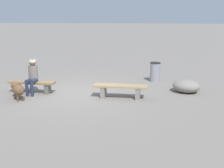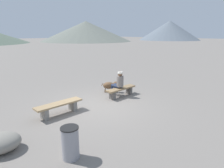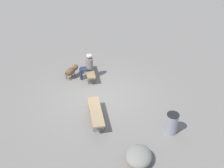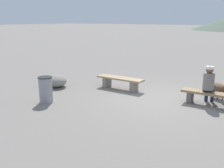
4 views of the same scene
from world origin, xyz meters
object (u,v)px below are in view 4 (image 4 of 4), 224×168
(seated_person, at_px, (209,82))
(dog, at_px, (219,88))
(trash_bin, at_px, (46,90))
(boulder, at_px, (55,81))
(bench_right, at_px, (210,96))
(bench_left, at_px, (120,81))

(seated_person, bearing_deg, dog, 73.68)
(seated_person, relative_size, trash_bin, 1.48)
(boulder, bearing_deg, seated_person, 12.51)
(dog, xyz_separation_m, boulder, (-5.61, -1.98, -0.13))
(trash_bin, xyz_separation_m, boulder, (-1.19, 1.49, -0.18))
(dog, bearing_deg, bench_right, -50.46)
(seated_person, distance_m, dog, 0.86)
(bench_right, relative_size, trash_bin, 2.06)
(bench_left, bearing_deg, bench_right, -2.32)
(trash_bin, bearing_deg, dog, 38.10)
(bench_right, xyz_separation_m, seated_person, (-0.09, 0.09, 0.40))
(boulder, bearing_deg, dog, 19.46)
(dog, relative_size, boulder, 0.73)
(bench_left, xyz_separation_m, dog, (3.34, 0.83, 0.06))
(bench_left, height_order, boulder, boulder)
(dog, height_order, trash_bin, trash_bin)
(bench_left, bearing_deg, seated_person, -0.71)
(bench_left, xyz_separation_m, bench_right, (3.27, -0.03, -0.00))
(dog, bearing_deg, trash_bin, -97.67)
(bench_right, distance_m, trash_bin, 5.07)
(trash_bin, relative_size, boulder, 0.83)
(bench_right, bearing_deg, seated_person, 132.55)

